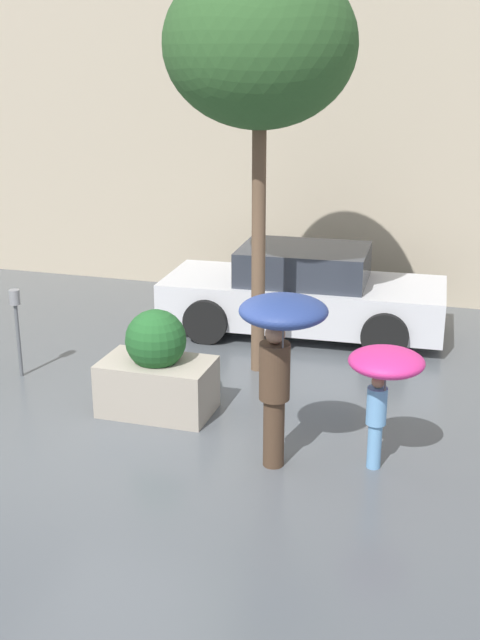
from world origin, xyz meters
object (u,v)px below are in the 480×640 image
object	(u,v)px
planter_box	(157,370)
person_child	(385,372)
parked_car_near	(303,294)
parking_meter	(16,314)
person_adult	(280,338)
street_tree	(260,47)

from	to	relation	value
planter_box	person_child	xyz separation A→B (m)	(2.79, -0.68, 0.57)
parked_car_near	parking_meter	world-z (taller)	parked_car_near
person_adult	street_tree	distance (m)	3.96
parking_meter	planter_box	bearing A→B (deg)	-13.30
person_adult	parking_meter	bearing A→B (deg)	-157.41
person_child	street_tree	distance (m)	4.41
street_tree	person_adult	bearing A→B (deg)	-69.94
person_child	parked_car_near	distance (m)	4.46
person_adult	person_child	xyz separation A→B (m)	(1.03, 0.28, -0.36)
planter_box	parking_meter	size ratio (longest dim) A/B	1.10
person_child	parking_meter	bearing A→B (deg)	-157.61
planter_box	person_child	size ratio (longest dim) A/B	0.99
planter_box	parked_car_near	size ratio (longest dim) A/B	0.31
person_child	street_tree	size ratio (longest dim) A/B	0.26
planter_box	person_adult	xyz separation A→B (m)	(1.76, -0.96, 0.93)
person_adult	parked_car_near	size ratio (longest dim) A/B	0.44
parked_car_near	street_tree	distance (m)	4.01
planter_box	person_adult	distance (m)	2.21
person_child	parked_car_near	bearing A→B (deg)	148.97
person_adult	street_tree	xyz separation A→B (m)	(-0.97, 2.65, 2.78)
parked_car_near	person_adult	bearing A→B (deg)	-173.54
person_adult	planter_box	bearing A→B (deg)	-165.49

